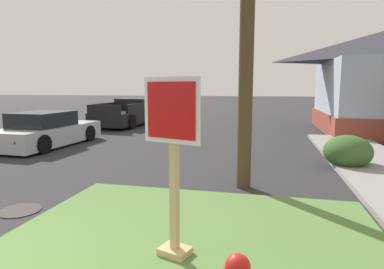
{
  "coord_description": "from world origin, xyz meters",
  "views": [
    {
      "loc": [
        3.5,
        -2.13,
        2.1
      ],
      "look_at": [
        1.9,
        4.83,
        1.07
      ],
      "focal_mm": 30.35,
      "sensor_mm": 36.0,
      "label": 1
    }
  ],
  "objects_px": {
    "manhole_cover": "(20,210)",
    "parked_sedan_silver": "(47,131)",
    "stop_sign": "(173,170)",
    "pickup_truck_black": "(129,114)"
  },
  "relations": [
    {
      "from": "manhole_cover",
      "to": "parked_sedan_silver",
      "type": "bearing_deg",
      "value": 123.04
    },
    {
      "from": "stop_sign",
      "to": "pickup_truck_black",
      "type": "relative_size",
      "value": 0.4
    },
    {
      "from": "stop_sign",
      "to": "parked_sedan_silver",
      "type": "distance_m",
      "value": 9.42
    },
    {
      "from": "parked_sedan_silver",
      "to": "manhole_cover",
      "type": "bearing_deg",
      "value": -56.96
    },
    {
      "from": "stop_sign",
      "to": "pickup_truck_black",
      "type": "bearing_deg",
      "value": 115.92
    },
    {
      "from": "manhole_cover",
      "to": "parked_sedan_silver",
      "type": "distance_m",
      "value": 6.74
    },
    {
      "from": "stop_sign",
      "to": "parked_sedan_silver",
      "type": "height_order",
      "value": "stop_sign"
    },
    {
      "from": "manhole_cover",
      "to": "parked_sedan_silver",
      "type": "relative_size",
      "value": 0.16
    },
    {
      "from": "stop_sign",
      "to": "manhole_cover",
      "type": "relative_size",
      "value": 3.07
    },
    {
      "from": "manhole_cover",
      "to": "pickup_truck_black",
      "type": "distance_m",
      "value": 12.95
    }
  ]
}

